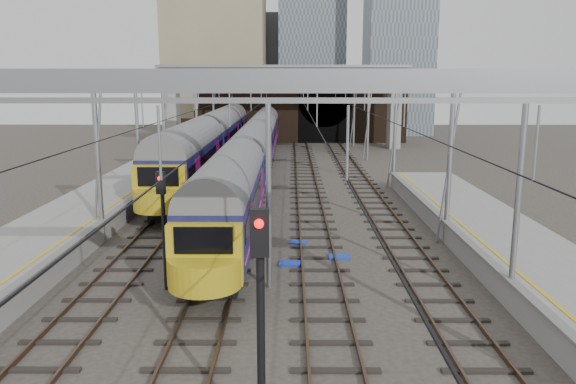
{
  "coord_description": "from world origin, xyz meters",
  "views": [
    {
      "loc": [
        0.79,
        -17.87,
        7.62
      ],
      "look_at": [
        0.67,
        8.22,
        2.4
      ],
      "focal_mm": 35.0,
      "sensor_mm": 36.0,
      "label": 1
    }
  ],
  "objects_px": {
    "train_second": "(228,128)",
    "signal_near_left": "(163,215)",
    "train_main": "(257,144)",
    "signal_near_centre": "(260,303)"
  },
  "relations": [
    {
      "from": "train_main",
      "to": "signal_near_left",
      "type": "relative_size",
      "value": 13.31
    },
    {
      "from": "train_second",
      "to": "signal_near_centre",
      "type": "xyz_separation_m",
      "value": [
        6.19,
        -50.73,
        0.74
      ]
    },
    {
      "from": "train_main",
      "to": "signal_near_left",
      "type": "xyz_separation_m",
      "value": [
        -1.81,
        -27.36,
        0.5
      ]
    },
    {
      "from": "signal_near_left",
      "to": "train_main",
      "type": "bearing_deg",
      "value": 98.95
    },
    {
      "from": "train_main",
      "to": "train_second",
      "type": "height_order",
      "value": "train_second"
    },
    {
      "from": "train_second",
      "to": "signal_near_left",
      "type": "height_order",
      "value": "train_second"
    },
    {
      "from": "train_second",
      "to": "signal_near_left",
      "type": "xyz_separation_m",
      "value": [
        2.19,
        -41.64,
        0.33
      ]
    },
    {
      "from": "signal_near_left",
      "to": "train_second",
      "type": "bearing_deg",
      "value": 105.75
    },
    {
      "from": "train_second",
      "to": "signal_near_centre",
      "type": "distance_m",
      "value": 51.12
    },
    {
      "from": "train_main",
      "to": "signal_near_left",
      "type": "distance_m",
      "value": 27.42
    }
  ]
}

